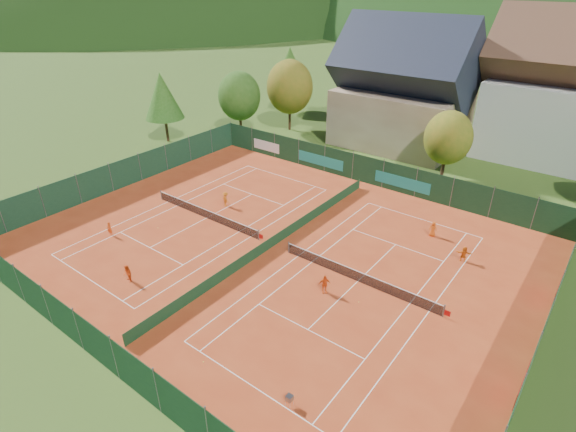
{
  "coord_description": "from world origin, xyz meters",
  "views": [
    {
      "loc": [
        20.13,
        -24.41,
        20.07
      ],
      "look_at": [
        0.0,
        2.0,
        2.0
      ],
      "focal_mm": 28.0,
      "sensor_mm": 36.0,
      "label": 1
    }
  ],
  "objects_px": {
    "player_left_near": "(110,229)",
    "player_right_far_b": "(464,254)",
    "chalet": "(403,93)",
    "player_left_mid": "(127,274)",
    "player_right_near": "(324,284)",
    "player_right_far_a": "(433,229)",
    "player_left_far": "(226,199)",
    "ball_hopper": "(289,398)"
  },
  "relations": [
    {
      "from": "player_left_mid",
      "to": "player_right_near",
      "type": "xyz_separation_m",
      "value": [
        12.16,
        7.68,
        0.02
      ]
    },
    {
      "from": "player_right_near",
      "to": "player_right_far_a",
      "type": "bearing_deg",
      "value": 30.33
    },
    {
      "from": "player_left_near",
      "to": "player_left_far",
      "type": "xyz_separation_m",
      "value": [
        4.09,
        10.06,
        0.12
      ]
    },
    {
      "from": "player_left_far",
      "to": "player_right_far_b",
      "type": "bearing_deg",
      "value": -148.94
    },
    {
      "from": "ball_hopper",
      "to": "player_right_far_b",
      "type": "relative_size",
      "value": 0.61
    },
    {
      "from": "player_right_far_b",
      "to": "player_left_mid",
      "type": "bearing_deg",
      "value": 25.04
    },
    {
      "from": "ball_hopper",
      "to": "player_left_mid",
      "type": "height_order",
      "value": "player_left_mid"
    },
    {
      "from": "player_right_far_b",
      "to": "player_right_near",
      "type": "bearing_deg",
      "value": 38.45
    },
    {
      "from": "player_right_far_b",
      "to": "player_right_far_a",
      "type": "bearing_deg",
      "value": -51.79
    },
    {
      "from": "ball_hopper",
      "to": "player_right_far_a",
      "type": "distance_m",
      "value": 21.25
    },
    {
      "from": "player_left_near",
      "to": "chalet",
      "type": "bearing_deg",
      "value": 55.32
    },
    {
      "from": "chalet",
      "to": "player_left_mid",
      "type": "relative_size",
      "value": 11.51
    },
    {
      "from": "player_left_near",
      "to": "player_right_far_a",
      "type": "relative_size",
      "value": 0.9
    },
    {
      "from": "player_right_far_a",
      "to": "player_right_far_b",
      "type": "relative_size",
      "value": 1.06
    },
    {
      "from": "player_right_far_a",
      "to": "player_right_far_b",
      "type": "height_order",
      "value": "player_right_far_a"
    },
    {
      "from": "chalet",
      "to": "player_right_near",
      "type": "xyz_separation_m",
      "value": [
        9.73,
        -32.57,
        -5.9
      ]
    },
    {
      "from": "ball_hopper",
      "to": "player_left_mid",
      "type": "relative_size",
      "value": 0.57
    },
    {
      "from": "player_right_far_a",
      "to": "chalet",
      "type": "bearing_deg",
      "value": -72.7
    },
    {
      "from": "player_left_near",
      "to": "player_right_far_b",
      "type": "height_order",
      "value": "player_right_far_b"
    },
    {
      "from": "ball_hopper",
      "to": "chalet",
      "type": "bearing_deg",
      "value": 107.95
    },
    {
      "from": "player_left_mid",
      "to": "player_right_far_a",
      "type": "height_order",
      "value": "player_left_mid"
    },
    {
      "from": "player_right_near",
      "to": "player_right_far_a",
      "type": "xyz_separation_m",
      "value": [
        3.14,
        12.18,
        -0.03
      ]
    },
    {
      "from": "player_left_mid",
      "to": "player_left_far",
      "type": "relative_size",
      "value": 0.95
    },
    {
      "from": "player_left_near",
      "to": "player_left_mid",
      "type": "relative_size",
      "value": 0.88
    },
    {
      "from": "player_left_far",
      "to": "player_right_far_a",
      "type": "height_order",
      "value": "player_left_far"
    },
    {
      "from": "chalet",
      "to": "player_right_far_b",
      "type": "xyz_separation_m",
      "value": [
        16.25,
        -22.63,
        -5.97
      ]
    },
    {
      "from": "player_right_near",
      "to": "player_right_far_b",
      "type": "relative_size",
      "value": 1.11
    },
    {
      "from": "player_left_far",
      "to": "player_right_far_a",
      "type": "relative_size",
      "value": 1.07
    },
    {
      "from": "player_left_mid",
      "to": "player_right_near",
      "type": "distance_m",
      "value": 14.38
    },
    {
      "from": "player_right_far_b",
      "to": "player_left_near",
      "type": "bearing_deg",
      "value": 11.27
    },
    {
      "from": "chalet",
      "to": "player_right_far_b",
      "type": "distance_m",
      "value": 28.49
    },
    {
      "from": "player_right_near",
      "to": "player_right_far_a",
      "type": "height_order",
      "value": "player_right_near"
    },
    {
      "from": "chalet",
      "to": "player_right_far_b",
      "type": "relative_size",
      "value": 12.36
    },
    {
      "from": "ball_hopper",
      "to": "player_right_near",
      "type": "bearing_deg",
      "value": 112.55
    },
    {
      "from": "player_left_far",
      "to": "player_right_far_a",
      "type": "distance_m",
      "value": 19.35
    },
    {
      "from": "chalet",
      "to": "player_left_far",
      "type": "height_order",
      "value": "chalet"
    },
    {
      "from": "chalet",
      "to": "player_right_near",
      "type": "height_order",
      "value": "chalet"
    },
    {
      "from": "player_left_mid",
      "to": "player_left_near",
      "type": "bearing_deg",
      "value": 169.46
    },
    {
      "from": "player_left_far",
      "to": "player_right_far_b",
      "type": "xyz_separation_m",
      "value": [
        21.54,
        4.47,
        -0.09
      ]
    },
    {
      "from": "player_left_near",
      "to": "player_right_near",
      "type": "xyz_separation_m",
      "value": [
        19.1,
        4.59,
        0.1
      ]
    },
    {
      "from": "player_left_far",
      "to": "player_right_near",
      "type": "distance_m",
      "value": 15.98
    },
    {
      "from": "ball_hopper",
      "to": "player_right_far_a",
      "type": "relative_size",
      "value": 0.58
    }
  ]
}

